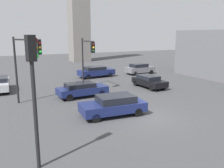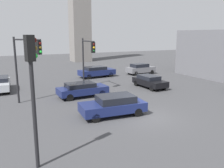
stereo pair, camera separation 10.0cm
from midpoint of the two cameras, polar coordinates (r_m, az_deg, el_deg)
The scene contains 11 objects.
ground_plane at distance 16.32m, azimuth 8.18°, elevation -7.84°, with size 107.29×107.29×0.00m, color #424244.
traffic_light_0 at distance 23.72m, azimuth -5.70°, elevation 7.27°, with size 0.36×2.98×5.09m.
traffic_light_1 at distance 19.05m, azimuth -19.71°, elevation 6.06°, with size 1.77×2.55×5.29m.
traffic_light_3 at distance 9.69m, azimuth -18.37°, elevation 1.23°, with size 0.49×0.39×5.47m.
car_0 at distance 33.29m, azimuth 6.94°, elevation 3.69°, with size 4.01×1.96×1.46m.
car_1 at distance 21.21m, azimuth -7.07°, elevation -1.24°, with size 4.48×2.05×1.28m.
car_2 at distance 24.97m, azimuth 9.13°, elevation 0.68°, with size 1.92×4.10×1.27m.
car_3 at distance 30.70m, azimuth -3.66°, elevation 3.04°, with size 4.80×2.31×1.40m.
car_6 at distance 16.27m, azimuth 0.52°, elevation -5.06°, with size 4.54×2.23×1.40m.
car_7 at distance 25.62m, azimuth -25.32°, elevation 0.10°, with size 2.10×4.57×1.37m.
skyline_tower at distance 49.75m, azimuth -7.85°, elevation 19.36°, with size 3.64×3.64×24.00m, color gray.
Camera 2 is at (-8.67, -12.69, 5.49)m, focal length 37.97 mm.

